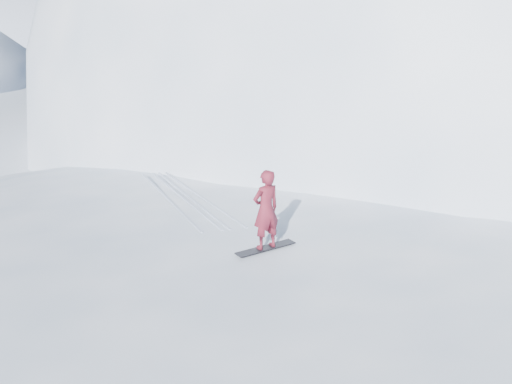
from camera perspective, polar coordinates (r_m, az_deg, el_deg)
ground at (r=13.97m, az=-2.54°, el=-16.28°), size 400.00×400.00×0.00m
near_ridge at (r=16.66m, az=-1.09°, el=-10.21°), size 36.00×28.00×4.80m
summit_peak at (r=45.15m, az=19.29°, el=6.82°), size 60.00×56.00×56.00m
peak_shoulder at (r=34.53m, az=7.55°, el=4.54°), size 28.00×24.00×18.00m
wind_bumps at (r=15.68m, az=-6.09°, el=-12.25°), size 16.00×14.40×1.00m
snowboard at (r=13.61m, az=0.98°, el=-5.62°), size 1.58×0.82×0.03m
snowboarder at (r=13.26m, az=1.00°, el=-1.77°), size 0.81×0.67×1.91m
board_tracks at (r=17.34m, az=-7.09°, el=-0.50°), size 2.47×5.89×0.04m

